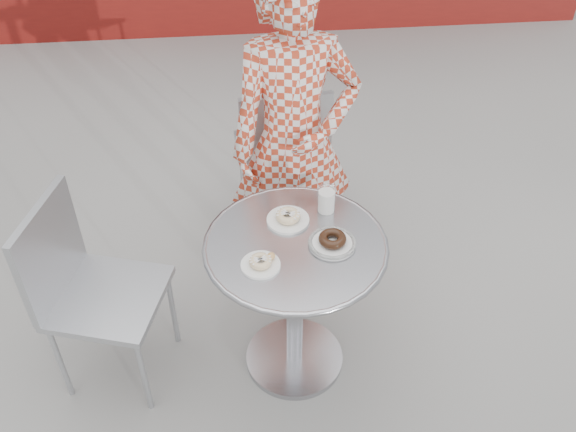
{
  "coord_description": "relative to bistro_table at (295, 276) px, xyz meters",
  "views": [
    {
      "loc": [
        -0.19,
        -1.85,
        2.52
      ],
      "look_at": [
        -0.0,
        0.1,
        0.83
      ],
      "focal_mm": 40.0,
      "sensor_mm": 36.0,
      "label": 1
    }
  ],
  "objects": [
    {
      "name": "plate_far",
      "position": [
        -0.02,
        0.14,
        0.2
      ],
      "size": [
        0.18,
        0.18,
        0.05
      ],
      "rotation": [
        0.0,
        0.0,
        -0.39
      ],
      "color": "white",
      "rests_on": "bistro_table"
    },
    {
      "name": "seated_person",
      "position": [
        0.06,
        0.6,
        0.26
      ],
      "size": [
        0.66,
        0.47,
        1.67
      ],
      "primitive_type": "imported",
      "rotation": [
        0.0,
        0.0,
        0.13
      ],
      "color": "#B6341C",
      "rests_on": "ground"
    },
    {
      "name": "chair_left",
      "position": [
        -0.81,
        0.05,
        -0.29
      ],
      "size": [
        0.56,
        0.55,
        0.93
      ],
      "rotation": [
        0.0,
        0.0,
        1.28
      ],
      "color": "#A7AAAF",
      "rests_on": "ground"
    },
    {
      "name": "ground",
      "position": [
        -0.02,
        -0.01,
        -0.57
      ],
      "size": [
        60.0,
        60.0,
        0.0
      ],
      "primitive_type": "plane",
      "color": "#9B9994",
      "rests_on": "ground"
    },
    {
      "name": "plate_checker",
      "position": [
        0.14,
        -0.02,
        0.2
      ],
      "size": [
        0.19,
        0.19,
        0.05
      ],
      "rotation": [
        0.0,
        0.0,
        0.04
      ],
      "color": "white",
      "rests_on": "bistro_table"
    },
    {
      "name": "milk_cup",
      "position": [
        0.15,
        0.19,
        0.24
      ],
      "size": [
        0.08,
        0.08,
        0.12
      ],
      "rotation": [
        0.0,
        0.0,
        0.3
      ],
      "color": "white",
      "rests_on": "bistro_table"
    },
    {
      "name": "chair_far",
      "position": [
        0.03,
        1.0,
        -0.28
      ],
      "size": [
        0.49,
        0.49,
        0.97
      ],
      "rotation": [
        0.0,
        0.0,
        3.21
      ],
      "color": "#A7AAAF",
      "rests_on": "ground"
    },
    {
      "name": "plate_near",
      "position": [
        -0.15,
        -0.11,
        0.2
      ],
      "size": [
        0.15,
        0.15,
        0.04
      ],
      "rotation": [
        0.0,
        0.0,
        0.16
      ],
      "color": "white",
      "rests_on": "bistro_table"
    },
    {
      "name": "bistro_table",
      "position": [
        0.0,
        0.0,
        0.0
      ],
      "size": [
        0.75,
        0.75,
        0.76
      ],
      "rotation": [
        0.0,
        0.0,
        -0.26
      ],
      "color": "#B3B3B8",
      "rests_on": "ground"
    }
  ]
}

